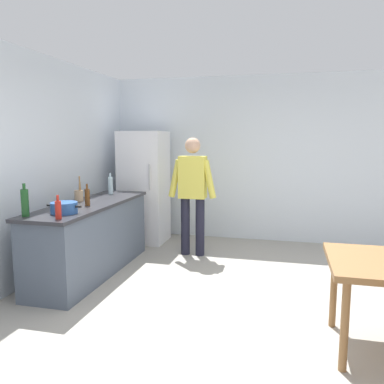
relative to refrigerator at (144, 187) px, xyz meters
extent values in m
plane|color=#9E998E|center=(1.90, -2.40, -0.90)|extent=(14.00, 14.00, 0.00)
cube|color=silver|center=(1.90, 0.60, 0.45)|extent=(6.40, 0.12, 2.70)
cube|color=silver|center=(-0.70, -2.20, 0.45)|extent=(0.12, 5.60, 2.70)
cube|color=#4C5666|center=(-0.10, -1.60, -0.47)|extent=(0.60, 2.12, 0.86)
cube|color=#2D2D33|center=(-0.10, -1.60, -0.02)|extent=(0.64, 2.20, 0.04)
cube|color=white|center=(0.00, 0.00, 0.00)|extent=(0.70, 0.64, 1.80)
cylinder|color=#B2B2B7|center=(0.22, -0.34, 0.20)|extent=(0.02, 0.02, 0.40)
cylinder|color=#1E1E2D|center=(0.84, -0.55, -0.48)|extent=(0.13, 0.13, 0.84)
cylinder|color=#1E1E2D|center=(1.06, -0.55, -0.48)|extent=(0.13, 0.13, 0.84)
cube|color=#D8CC4C|center=(0.95, -0.55, 0.24)|extent=(0.38, 0.22, 0.60)
sphere|color=tan|center=(0.95, -0.55, 0.69)|extent=(0.22, 0.22, 0.22)
cylinder|color=#D8CC4C|center=(0.70, -0.59, 0.22)|extent=(0.20, 0.09, 0.55)
cylinder|color=#D8CC4C|center=(1.20, -0.59, 0.22)|extent=(0.20, 0.09, 0.55)
cylinder|color=olive|center=(2.70, -3.05, -0.55)|extent=(0.06, 0.06, 0.70)
cylinder|color=olive|center=(2.70, -2.35, -0.55)|extent=(0.06, 0.06, 0.70)
cylinder|color=#285193|center=(-0.03, -2.28, 0.06)|extent=(0.28, 0.28, 0.12)
cube|color=black|center=(-0.20, -2.28, 0.08)|extent=(0.06, 0.03, 0.02)
cube|color=black|center=(0.14, -2.28, 0.08)|extent=(0.06, 0.03, 0.02)
cylinder|color=tan|center=(-0.29, -1.53, 0.07)|extent=(0.11, 0.11, 0.14)
cylinder|color=olive|center=(-0.27, -1.53, 0.21)|extent=(0.02, 0.05, 0.22)
cylinder|color=olive|center=(-0.27, -1.54, 0.21)|extent=(0.02, 0.04, 0.22)
cylinder|color=#5B3314|center=(-0.03, -1.80, 0.10)|extent=(0.06, 0.06, 0.20)
cylinder|color=#5B3314|center=(-0.03, -1.80, 0.23)|extent=(0.02, 0.02, 0.06)
cylinder|color=#B22319|center=(0.08, -2.55, 0.09)|extent=(0.06, 0.06, 0.18)
cylinder|color=#B22319|center=(0.08, -2.55, 0.21)|extent=(0.02, 0.02, 0.06)
cylinder|color=#1E5123|center=(-0.33, -2.52, 0.14)|extent=(0.08, 0.08, 0.28)
cylinder|color=#1E5123|center=(-0.33, -2.52, 0.31)|extent=(0.03, 0.03, 0.06)
cylinder|color=silver|center=(-0.19, -0.85, 0.12)|extent=(0.07, 0.07, 0.24)
cylinder|color=silver|center=(-0.19, -0.85, 0.27)|extent=(0.03, 0.03, 0.06)
camera|label=1|loc=(2.26, -5.86, 0.80)|focal=36.05mm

